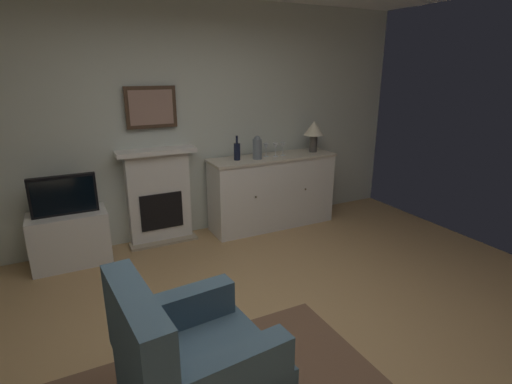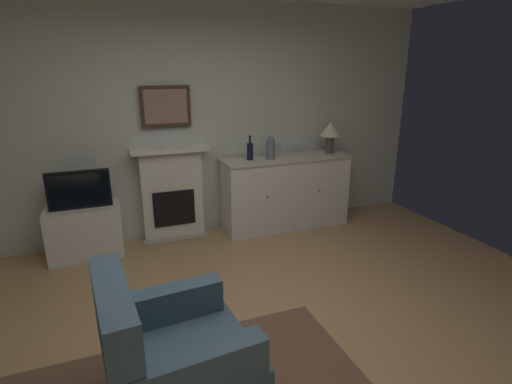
# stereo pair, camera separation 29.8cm
# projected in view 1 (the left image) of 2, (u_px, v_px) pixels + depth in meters

# --- Properties ---
(ground_plane) EXTENTS (6.09, 4.82, 0.10)m
(ground_plane) POSITION_uv_depth(u_px,v_px,m) (276.00, 351.00, 2.91)
(ground_plane) COLOR tan
(ground_plane) RESTS_ON ground
(wall_rear) EXTENTS (6.09, 0.06, 2.70)m
(wall_rear) POSITION_uv_depth(u_px,v_px,m) (176.00, 123.00, 4.52)
(wall_rear) COLOR silver
(wall_rear) RESTS_ON ground_plane
(fireplace_unit) EXTENTS (0.87, 0.30, 1.10)m
(fireplace_unit) POSITION_uv_depth(u_px,v_px,m) (159.00, 196.00, 4.53)
(fireplace_unit) COLOR white
(fireplace_unit) RESTS_ON ground_plane
(framed_picture) EXTENTS (0.55, 0.04, 0.45)m
(framed_picture) POSITION_uv_depth(u_px,v_px,m) (151.00, 107.00, 4.27)
(framed_picture) COLOR #473323
(sideboard_cabinet) EXTENTS (1.62, 0.49, 0.91)m
(sideboard_cabinet) POSITION_uv_depth(u_px,v_px,m) (272.00, 191.00, 5.00)
(sideboard_cabinet) COLOR white
(sideboard_cabinet) RESTS_ON ground_plane
(table_lamp) EXTENTS (0.26, 0.26, 0.40)m
(table_lamp) POSITION_uv_depth(u_px,v_px,m) (314.00, 130.00, 5.04)
(table_lamp) COLOR #4C4742
(table_lamp) RESTS_ON sideboard_cabinet
(wine_bottle) EXTENTS (0.08, 0.08, 0.29)m
(wine_bottle) POSITION_uv_depth(u_px,v_px,m) (237.00, 151.00, 4.64)
(wine_bottle) COLOR black
(wine_bottle) RESTS_ON sideboard_cabinet
(wine_glass_left) EXTENTS (0.07, 0.07, 0.16)m
(wine_glass_left) POSITION_uv_depth(u_px,v_px,m) (266.00, 147.00, 4.82)
(wine_glass_left) COLOR silver
(wine_glass_left) RESTS_ON sideboard_cabinet
(wine_glass_center) EXTENTS (0.07, 0.07, 0.16)m
(wine_glass_center) POSITION_uv_depth(u_px,v_px,m) (276.00, 147.00, 4.82)
(wine_glass_center) COLOR silver
(wine_glass_center) RESTS_ON sideboard_cabinet
(wine_glass_right) EXTENTS (0.07, 0.07, 0.16)m
(wine_glass_right) POSITION_uv_depth(u_px,v_px,m) (283.00, 146.00, 4.88)
(wine_glass_right) COLOR silver
(wine_glass_right) RESTS_ON sideboard_cabinet
(vase_decorative) EXTENTS (0.11, 0.11, 0.28)m
(vase_decorative) POSITION_uv_depth(u_px,v_px,m) (257.00, 148.00, 4.68)
(vase_decorative) COLOR slate
(vase_decorative) RESTS_ON sideboard_cabinet
(tv_cabinet) EXTENTS (0.75, 0.42, 0.55)m
(tv_cabinet) POSITION_uv_depth(u_px,v_px,m) (70.00, 239.00, 4.05)
(tv_cabinet) COLOR white
(tv_cabinet) RESTS_ON ground_plane
(tv_set) EXTENTS (0.62, 0.07, 0.40)m
(tv_set) POSITION_uv_depth(u_px,v_px,m) (64.00, 195.00, 3.89)
(tv_set) COLOR black
(tv_set) RESTS_ON tv_cabinet
(armchair) EXTENTS (0.87, 0.84, 0.92)m
(armchair) POSITION_uv_depth(u_px,v_px,m) (190.00, 364.00, 2.18)
(armchair) COLOR #3F596B
(armchair) RESTS_ON ground_plane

